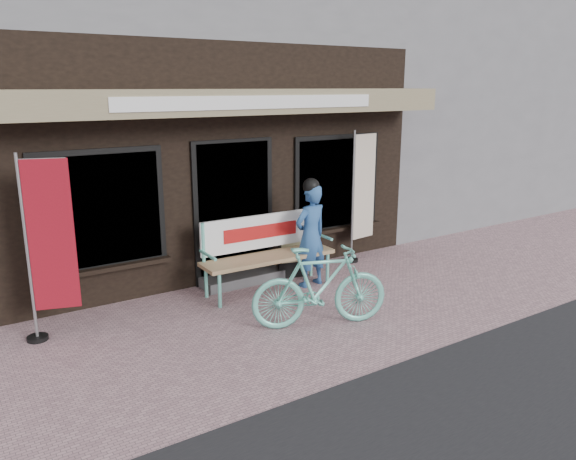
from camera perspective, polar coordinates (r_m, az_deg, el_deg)
ground at (r=7.40m, az=1.97°, el=-9.21°), size 70.00×70.00×0.00m
storefront at (r=11.20m, az=-13.16°, el=14.19°), size 7.00×6.77×6.00m
neighbor_right_near at (r=16.61m, az=15.57°, el=13.33°), size 10.00×7.00×5.60m
bench at (r=8.33m, az=-2.35°, el=-1.71°), size 2.06×0.58×1.11m
person at (r=8.42m, az=2.32°, el=-0.37°), size 0.62×0.45×1.66m
bicycle at (r=7.08m, az=3.26°, el=-5.77°), size 1.80×1.08×1.05m
nobori_red at (r=7.10m, az=-23.20°, el=-1.48°), size 0.67×0.33×2.25m
nobori_cream at (r=9.74m, az=7.51°, el=3.65°), size 0.67×0.28×2.26m
menu_stand at (r=8.87m, az=0.36°, el=-2.12°), size 0.44×0.19×0.86m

